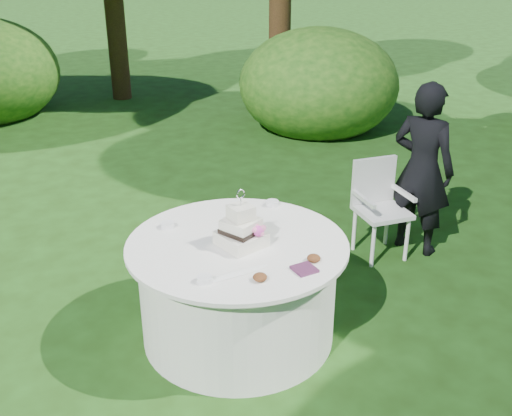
# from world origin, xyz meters

# --- Properties ---
(ground) EXTENTS (80.00, 80.00, 0.00)m
(ground) POSITION_xyz_m (0.00, 0.00, 0.00)
(ground) COLOR #1B360E
(ground) RESTS_ON ground
(napkins) EXTENTS (0.14, 0.14, 0.02)m
(napkins) POSITION_xyz_m (0.20, -0.55, 0.78)
(napkins) COLOR #491F3E
(napkins) RESTS_ON table
(feather_plume) EXTENTS (0.48, 0.07, 0.01)m
(feather_plume) POSITION_xyz_m (-0.21, -0.39, 0.78)
(feather_plume) COLOR white
(feather_plume) RESTS_ON table
(guest) EXTENTS (0.58, 0.69, 1.60)m
(guest) POSITION_xyz_m (2.10, 0.41, 0.80)
(guest) COLOR black
(guest) RESTS_ON ground
(table) EXTENTS (1.56, 1.56, 0.77)m
(table) POSITION_xyz_m (0.00, 0.00, 0.39)
(table) COLOR silver
(table) RESTS_ON ground
(cake) EXTENTS (0.33, 0.33, 0.42)m
(cake) POSITION_xyz_m (0.01, -0.05, 0.88)
(cake) COLOR white
(cake) RESTS_ON table
(chair) EXTENTS (0.50, 0.50, 0.90)m
(chair) POSITION_xyz_m (1.73, 0.54, 0.52)
(chair) COLOR white
(chair) RESTS_ON ground
(votives) EXTENTS (1.05, 0.93, 0.04)m
(votives) POSITION_xyz_m (-0.07, 0.17, 0.79)
(votives) COLOR white
(votives) RESTS_ON table
(petal_cups) EXTENTS (0.52, 0.13, 0.05)m
(petal_cups) POSITION_xyz_m (0.10, -0.51, 0.79)
(petal_cups) COLOR #562D16
(petal_cups) RESTS_ON table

